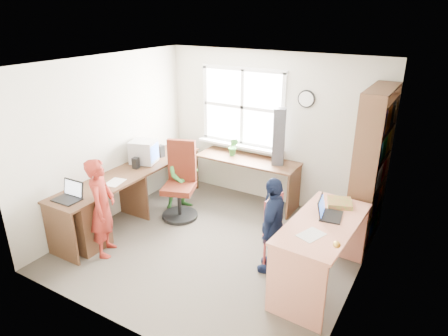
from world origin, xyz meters
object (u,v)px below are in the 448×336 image
at_px(right_desk, 322,240).
at_px(potted_plant, 233,147).
at_px(wooden_chair, 280,229).
at_px(laptop_left, 70,195).
at_px(l_desk, 124,202).
at_px(swivel_chair, 180,185).
at_px(cd_tower, 279,137).
at_px(person_red, 102,208).
at_px(bookshelf, 370,172).
at_px(crt_monitor, 144,152).
at_px(person_green, 182,175).
at_px(laptop_right, 327,212).
at_px(person_navy, 273,225).

xyz_separation_m(right_desk, potted_plant, (-1.97, 1.51, 0.30)).
height_order(wooden_chair, laptop_left, laptop_left).
relative_size(l_desk, swivel_chair, 2.52).
xyz_separation_m(cd_tower, person_red, (-1.39, -2.27, -0.54)).
distance_m(bookshelf, cd_tower, 1.43).
relative_size(swivel_chair, person_red, 0.90).
relative_size(crt_monitor, cd_tower, 0.51).
xyz_separation_m(crt_monitor, person_green, (0.52, 0.26, -0.37)).
bearing_deg(l_desk, bookshelf, 26.43).
xyz_separation_m(swivel_chair, potted_plant, (0.39, 0.94, 0.40)).
relative_size(bookshelf, potted_plant, 7.05).
bearing_deg(person_red, bookshelf, -83.90).
xyz_separation_m(l_desk, person_green, (0.28, 0.99, 0.10)).
xyz_separation_m(l_desk, right_desk, (2.75, 0.21, 0.15)).
bearing_deg(l_desk, potted_plant, 65.41).
distance_m(bookshelf, crt_monitor, 3.28).
bearing_deg(bookshelf, laptop_right, -100.99).
relative_size(cd_tower, person_navy, 0.72).
relative_size(right_desk, crt_monitor, 3.32).
height_order(swivel_chair, person_red, person_red).
bearing_deg(potted_plant, laptop_right, -34.86).
height_order(bookshelf, person_navy, bookshelf).
bearing_deg(swivel_chair, cd_tower, 19.78).
bearing_deg(wooden_chair, person_navy, -88.30).
distance_m(laptop_right, person_green, 2.56).
height_order(l_desk, person_red, person_red).
distance_m(swivel_chair, cd_tower, 1.65).
xyz_separation_m(cd_tower, person_navy, (0.60, -1.50, -0.58)).
xyz_separation_m(laptop_left, person_green, (0.49, 1.69, -0.24)).
bearing_deg(potted_plant, wooden_chair, -43.58).
bearing_deg(laptop_right, right_desk, 176.86).
height_order(right_desk, cd_tower, cd_tower).
bearing_deg(wooden_chair, cd_tower, 126.50).
xyz_separation_m(right_desk, laptop_left, (-2.97, -0.91, 0.20)).
distance_m(wooden_chair, crt_monitor, 2.49).
bearing_deg(bookshelf, person_navy, -122.72).
distance_m(crt_monitor, potted_plant, 1.42).
bearing_deg(laptop_left, bookshelf, 32.49).
xyz_separation_m(bookshelf, laptop_right, (-0.22, -1.12, -0.12)).
bearing_deg(person_green, cd_tower, -32.21).
relative_size(right_desk, laptop_right, 4.24).
height_order(bookshelf, crt_monitor, bookshelf).
distance_m(crt_monitor, laptop_right, 3.00).
distance_m(l_desk, laptop_left, 0.81).
relative_size(right_desk, swivel_chair, 1.26).
bearing_deg(bookshelf, crt_monitor, -166.99).
distance_m(right_desk, bookshelf, 1.34).
bearing_deg(person_green, swivel_chair, -122.30).
height_order(laptop_left, cd_tower, cd_tower).
bearing_deg(person_navy, right_desk, 80.15).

